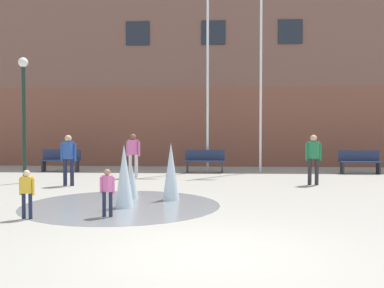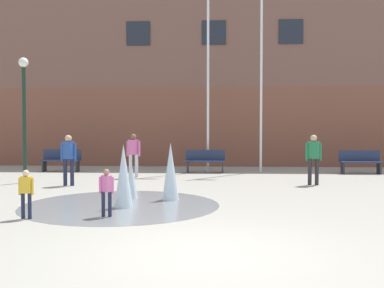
% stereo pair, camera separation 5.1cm
% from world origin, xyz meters
% --- Properties ---
extents(ground_plane, '(100.00, 100.00, 0.00)m').
position_xyz_m(ground_plane, '(0.00, 0.00, 0.00)').
color(ground_plane, '#9E998E').
extents(library_building, '(36.00, 6.05, 8.20)m').
position_xyz_m(library_building, '(0.00, 17.31, 4.10)').
color(library_building, brown).
rests_on(library_building, ground).
extents(splash_fountain, '(4.65, 4.65, 1.45)m').
position_xyz_m(splash_fountain, '(-1.68, 4.20, 0.54)').
color(splash_fountain, gray).
rests_on(splash_fountain, ground).
extents(park_bench_center, '(1.60, 0.44, 0.91)m').
position_xyz_m(park_bench_center, '(-6.26, 11.62, 0.48)').
color(park_bench_center, '#28282D').
rests_on(park_bench_center, ground).
extents(park_bench_under_right_flagpole, '(1.60, 0.44, 0.91)m').
position_xyz_m(park_bench_under_right_flagpole, '(-0.32, 11.50, 0.48)').
color(park_bench_under_right_flagpole, '#28282D').
rests_on(park_bench_under_right_flagpole, ground).
extents(park_bench_near_trashcan, '(1.60, 0.44, 0.91)m').
position_xyz_m(park_bench_near_trashcan, '(5.80, 11.47, 0.48)').
color(park_bench_near_trashcan, '#28282D').
rests_on(park_bench_near_trashcan, ground).
extents(adult_in_red, '(0.50, 0.33, 1.59)m').
position_xyz_m(adult_in_red, '(-4.47, 7.24, 0.93)').
color(adult_in_red, '#1E233D').
rests_on(adult_in_red, ground).
extents(child_in_fountain, '(0.31, 0.23, 0.99)m').
position_xyz_m(child_in_fountain, '(-2.09, 2.51, 0.58)').
color(child_in_fountain, '#1E233D').
rests_on(child_in_fountain, ground).
extents(teen_by_trashcan, '(0.50, 0.35, 1.59)m').
position_xyz_m(teen_by_trashcan, '(3.21, 7.84, 0.93)').
color(teen_by_trashcan, '#28282D').
rests_on(teen_by_trashcan, ground).
extents(adult_near_bench, '(0.50, 0.38, 1.59)m').
position_xyz_m(adult_near_bench, '(-2.86, 9.55, 0.93)').
color(adult_near_bench, silver).
rests_on(adult_near_bench, ground).
extents(child_with_pink_shirt, '(0.31, 0.13, 0.99)m').
position_xyz_m(child_with_pink_shirt, '(-3.64, 2.22, 0.58)').
color(child_with_pink_shirt, '#1E233D').
rests_on(child_with_pink_shirt, ground).
extents(flagpole_left, '(0.80, 0.10, 8.09)m').
position_xyz_m(flagpole_left, '(-0.19, 12.04, 4.29)').
color(flagpole_left, silver).
rests_on(flagpole_left, ground).
extents(flagpole_right, '(0.80, 0.10, 8.47)m').
position_xyz_m(flagpole_right, '(1.98, 12.04, 4.49)').
color(flagpole_right, silver).
rests_on(flagpole_right, ground).
extents(lamp_post_left_lane, '(0.32, 0.32, 4.10)m').
position_xyz_m(lamp_post_left_lane, '(-6.15, 7.88, 2.66)').
color(lamp_post_left_lane, '#192D23').
rests_on(lamp_post_left_lane, ground).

